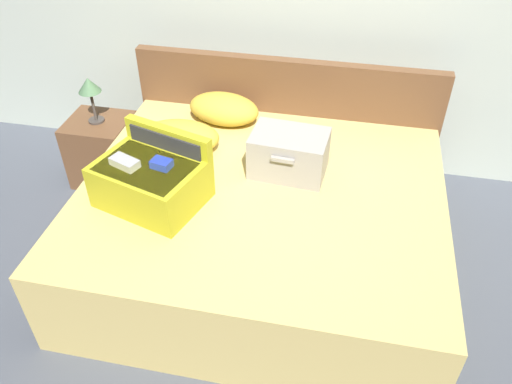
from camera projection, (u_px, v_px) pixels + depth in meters
The scene contains 9 objects.
ground_plane at pixel (247, 310), 2.98m from camera, with size 12.00×12.00×0.00m, color #4C515B.
bed at pixel (260, 228), 3.11m from camera, with size 2.07×1.76×0.57m, color tan.
headboard at pixel (286, 122), 3.69m from camera, with size 2.12×0.08×0.96m, color brown.
hard_case_large at pixel (151, 179), 2.78m from camera, with size 0.64×0.56×0.37m.
hard_case_medium at pixel (289, 153), 2.99m from camera, with size 0.46×0.34×0.26m.
pillow_near_headboard at pixel (178, 137), 3.19m from camera, with size 0.51×0.30×0.19m, color gold.
pillow_center_head at pixel (224, 109), 3.46m from camera, with size 0.48×0.29×0.20m, color gold.
nightstand at pixel (103, 150), 3.82m from camera, with size 0.44×0.40×0.50m, color brown.
table_lamp at pixel (89, 88), 3.50m from camera, with size 0.16×0.16×0.34m.
Camera 1 is at (0.43, -1.84, 2.41)m, focal length 36.06 mm.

